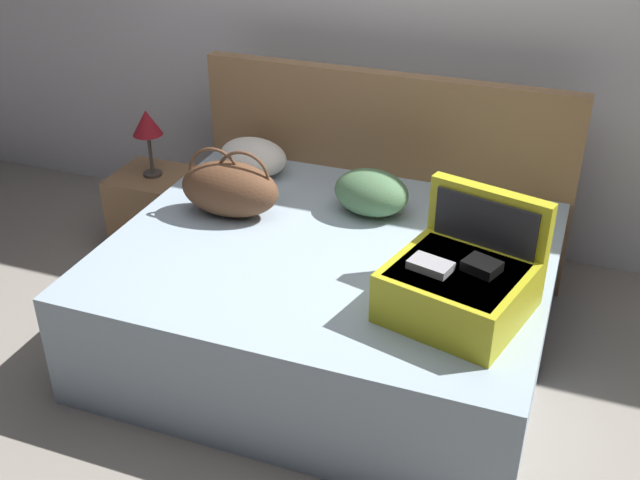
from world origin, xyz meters
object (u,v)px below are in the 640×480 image
object	(u,v)px
hard_case_large	(461,282)
table_lamp	(147,125)
duffel_bag	(230,188)
pillow_near_headboard	(253,157)
bed	(329,297)
nightstand	(157,210)
pillow_center_head	(371,192)

from	to	relation	value
hard_case_large	table_lamp	bearing A→B (deg)	170.58
duffel_bag	pillow_near_headboard	xyz separation A→B (m)	(-0.09, 0.46, -0.04)
bed	pillow_near_headboard	world-z (taller)	pillow_near_headboard
pillow_near_headboard	duffel_bag	bearing A→B (deg)	-78.72
duffel_bag	pillow_near_headboard	bearing A→B (deg)	101.28
hard_case_large	nightstand	distance (m)	2.12
hard_case_large	duffel_bag	world-z (taller)	hard_case_large
duffel_bag	pillow_near_headboard	size ratio (longest dim) A/B	1.31
duffel_bag	pillow_center_head	distance (m)	0.67
nightstand	hard_case_large	bearing A→B (deg)	-24.06
pillow_center_head	table_lamp	world-z (taller)	table_lamp
pillow_near_headboard	table_lamp	size ratio (longest dim) A/B	1.00
bed	table_lamp	distance (m)	1.45
duffel_bag	table_lamp	xyz separation A→B (m)	(-0.70, 0.43, 0.06)
hard_case_large	nightstand	world-z (taller)	hard_case_large
bed	pillow_near_headboard	distance (m)	0.94
bed	duffel_bag	xyz separation A→B (m)	(-0.55, 0.13, 0.41)
bed	duffel_bag	bearing A→B (deg)	167.00
duffel_bag	pillow_center_head	world-z (taller)	duffel_bag
pillow_center_head	table_lamp	distance (m)	1.34
bed	pillow_center_head	size ratio (longest dim) A/B	5.28
pillow_near_headboard	hard_case_large	bearing A→B (deg)	-34.45
pillow_near_headboard	nightstand	distance (m)	0.74
bed	hard_case_large	size ratio (longest dim) A/B	3.19
hard_case_large	pillow_center_head	xyz separation A→B (m)	(-0.56, 0.66, -0.03)
pillow_near_headboard	pillow_center_head	distance (m)	0.74
hard_case_large	duffel_bag	bearing A→B (deg)	175.37
pillow_center_head	nightstand	bearing A→B (deg)	172.32
nightstand	bed	bearing A→B (deg)	-23.94
hard_case_large	table_lamp	size ratio (longest dim) A/B	1.60
pillow_near_headboard	nightstand	size ratio (longest dim) A/B	0.85
bed	nightstand	xyz separation A→B (m)	(-1.25, 0.56, -0.05)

